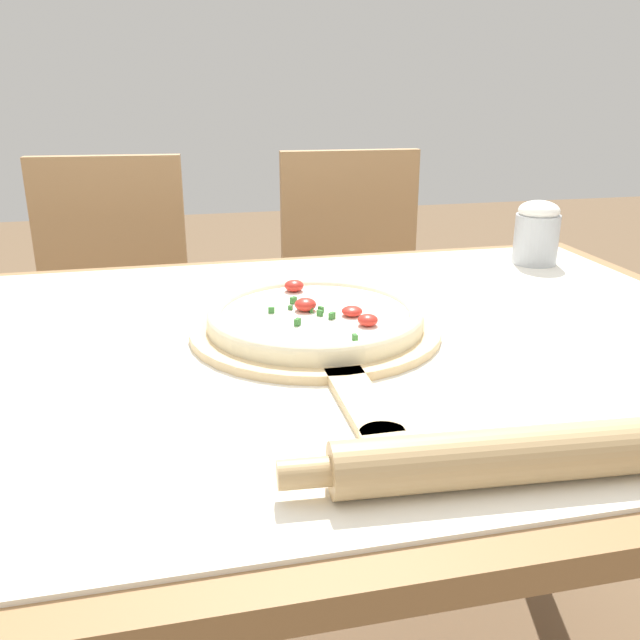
% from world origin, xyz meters
% --- Properties ---
extents(dining_table, '(1.43, 0.95, 0.74)m').
position_xyz_m(dining_table, '(0.00, 0.00, 0.65)').
color(dining_table, olive).
rests_on(dining_table, ground_plane).
extents(towel_cloth, '(1.35, 0.87, 0.00)m').
position_xyz_m(towel_cloth, '(0.00, 0.00, 0.75)').
color(towel_cloth, white).
rests_on(towel_cloth, dining_table).
extents(pizza_peel, '(0.35, 0.51, 0.01)m').
position_xyz_m(pizza_peel, '(0.06, 0.01, 0.75)').
color(pizza_peel, '#D6B784').
rests_on(pizza_peel, towel_cloth).
extents(pizza, '(0.30, 0.30, 0.04)m').
position_xyz_m(pizza, '(0.06, 0.03, 0.77)').
color(pizza, beige).
rests_on(pizza, pizza_peel).
extents(rolling_pin, '(0.42, 0.07, 0.05)m').
position_xyz_m(rolling_pin, '(0.15, -0.38, 0.77)').
color(rolling_pin, tan).
rests_on(rolling_pin, towel_cloth).
extents(chair_left, '(0.43, 0.43, 0.91)m').
position_xyz_m(chair_left, '(-0.29, 0.86, 0.53)').
color(chair_left, tan).
rests_on(chair_left, ground_plane).
extents(chair_right, '(0.42, 0.42, 0.91)m').
position_xyz_m(chair_right, '(0.35, 0.86, 0.53)').
color(chair_right, tan).
rests_on(chair_right, ground_plane).
extents(flour_cup, '(0.08, 0.08, 0.12)m').
position_xyz_m(flour_cup, '(0.56, 0.31, 0.81)').
color(flour_cup, '#B2B7BC').
rests_on(flour_cup, towel_cloth).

